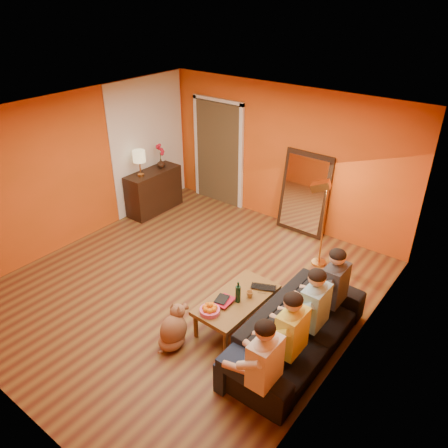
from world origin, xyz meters
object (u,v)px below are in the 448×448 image
Objects in this scene: sofa at (299,331)px; person_mid_right at (314,313)px; wine_bottle at (238,292)px; tumbler at (250,294)px; person_mid_left at (291,338)px; person_far_right at (334,290)px; coffee_table at (237,310)px; person_far_left at (264,368)px; dog at (173,327)px; laptop at (263,289)px; floor_lamp at (323,226)px; sideboard at (154,191)px; table_lamp at (140,163)px; mirror_frame at (305,194)px; vase at (161,163)px.

sofa is 0.33m from person_mid_right.
tumbler is (0.07, 0.17, -0.11)m from wine_bottle.
person_mid_left reaches higher than sofa.
wine_bottle is at bearing -142.82° from person_far_right.
person_far_left reaches higher than coffee_table.
dog is 1.52m from person_mid_left.
laptop is (0.57, 1.18, 0.14)m from dog.
sideboard is at bearing 165.92° from floor_lamp.
wine_bottle is at bearing 137.74° from person_far_left.
table_lamp is at bearing 170.67° from floor_lamp.
person_far_right is 3.58× the size of laptop.
mirror_frame is 1.25× the size of coffee_table.
table_lamp is at bearing 147.53° from dog.
tumbler is 0.28× the size of laptop.
person_mid_left and person_mid_right have the same top height.
floor_lamp is 2.92m from dog.
floor_lamp reaches higher than sideboard.
tumbler is 0.54× the size of vase.
person_far_left reaches higher than sofa.
floor_lamp reaches higher than person_mid_left.
vase is at bearing 90.00° from sideboard.
vase reaches higher than sofa.
sideboard is at bearing 134.56° from laptop.
dog is 0.94m from wine_bottle.
table_lamp reaches higher than person_far_right.
person_mid_right is (4.37, -1.28, -0.49)m from table_lamp.
wine_bottle is (0.44, 0.78, 0.28)m from dog.
tumbler is at bearing -24.98° from sideboard.
laptop is (0.18, 0.35, 0.22)m from coffee_table.
dog is 1.47m from person_far_left.
person_far_right reaches higher than dog.
sideboard is at bearing -158.84° from mirror_frame.
person_mid_right is (1.04, 0.15, 0.40)m from coffee_table.
table_lamp is 0.57m from vase.
floor_lamp is at bearing 121.92° from person_far_right.
table_lamp is 4.58m from person_mid_right.
sofa is 1.80× the size of person_far_right.
wine_bottle is (3.38, -1.48, -0.53)m from table_lamp.
person_far_right is (4.37, -1.03, 0.18)m from sideboard.
mirror_frame is 3.09m from person_mid_right.
floor_lamp is at bearing 0.18° from vase.
table_lamp is 0.23× the size of sofa.
mirror_frame reaches higher than person_mid_left.
sideboard is 12.37× the size of tumbler.
mirror_frame is at bearing 26.32° from table_lamp.
person_mid_right is at bearing -19.84° from sideboard.
coffee_table is 0.45m from laptop.
table_lamp is 0.42× the size of person_mid_right.
table_lamp is at bearing -90.00° from vase.
coffee_table is at bearing -171.76° from person_mid_right.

